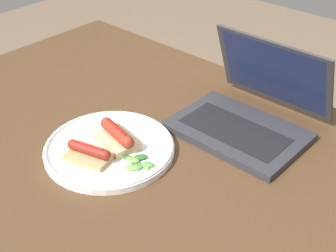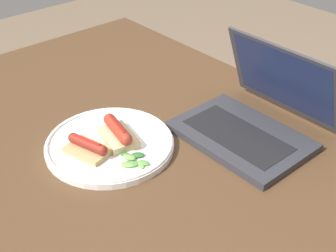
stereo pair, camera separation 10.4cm
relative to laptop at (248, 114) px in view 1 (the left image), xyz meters
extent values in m
cube|color=#4C331E|center=(-0.12, -0.19, -0.06)|extent=(1.41, 0.85, 0.04)
cylinder|color=#4C331E|center=(-0.73, 0.14, -0.44)|extent=(0.05, 0.05, 0.73)
cube|color=#2D2D33|center=(0.00, -0.04, -0.03)|extent=(0.31, 0.21, 0.02)
cube|color=black|center=(0.00, -0.05, -0.02)|extent=(0.25, 0.12, 0.00)
cube|color=#2D2D33|center=(0.00, 0.10, 0.07)|extent=(0.31, 0.08, 0.19)
cube|color=#192347|center=(0.00, 0.10, 0.07)|extent=(0.28, 0.06, 0.17)
cylinder|color=white|center=(-0.18, -0.29, -0.03)|extent=(0.30, 0.30, 0.02)
torus|color=white|center=(-0.18, -0.29, -0.02)|extent=(0.29, 0.29, 0.01)
cube|color=#D6B784|center=(-0.17, -0.27, -0.02)|extent=(0.11, 0.09, 0.02)
cylinder|color=maroon|center=(-0.17, -0.27, 0.01)|extent=(0.10, 0.05, 0.03)
sphere|color=maroon|center=(-0.12, -0.28, 0.01)|extent=(0.03, 0.03, 0.03)
sphere|color=maroon|center=(-0.21, -0.26, 0.01)|extent=(0.03, 0.03, 0.03)
cylinder|color=red|center=(-0.17, -0.27, 0.02)|extent=(0.08, 0.02, 0.01)
cube|color=tan|center=(-0.17, -0.35, -0.02)|extent=(0.11, 0.09, 0.01)
cylinder|color=maroon|center=(-0.17, -0.35, 0.00)|extent=(0.09, 0.04, 0.02)
sphere|color=maroon|center=(-0.13, -0.34, 0.00)|extent=(0.02, 0.02, 0.02)
sphere|color=maroon|center=(-0.22, -0.36, 0.00)|extent=(0.02, 0.02, 0.02)
cylinder|color=red|center=(-0.17, -0.35, 0.01)|extent=(0.07, 0.02, 0.00)
ellipsoid|color=#2D662D|center=(-0.11, -0.30, -0.02)|extent=(0.02, 0.02, 0.01)
ellipsoid|color=#387A33|center=(-0.08, -0.31, -0.02)|extent=(0.02, 0.02, 0.00)
ellipsoid|color=#387A33|center=(-0.11, -0.29, -0.02)|extent=(0.03, 0.02, 0.01)
ellipsoid|color=#709E4C|center=(-0.10, -0.29, -0.02)|extent=(0.04, 0.03, 0.01)
ellipsoid|color=#709E4C|center=(-0.07, -0.29, -0.02)|extent=(0.02, 0.02, 0.01)
ellipsoid|color=#4C8E3D|center=(-0.07, -0.30, -0.02)|extent=(0.02, 0.03, 0.01)
ellipsoid|color=#2D662D|center=(-0.09, -0.28, -0.02)|extent=(0.03, 0.04, 0.01)
ellipsoid|color=#709E4C|center=(-0.08, -0.31, -0.02)|extent=(0.04, 0.04, 0.01)
ellipsoid|color=#4C8E3D|center=(-0.06, -0.28, -0.02)|extent=(0.03, 0.02, 0.01)
ellipsoid|color=#709E4C|center=(-0.06, -0.29, -0.02)|extent=(0.02, 0.02, 0.00)
camera|label=1|loc=(0.49, -0.84, 0.60)|focal=50.00mm
camera|label=2|loc=(0.57, -0.76, 0.60)|focal=50.00mm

